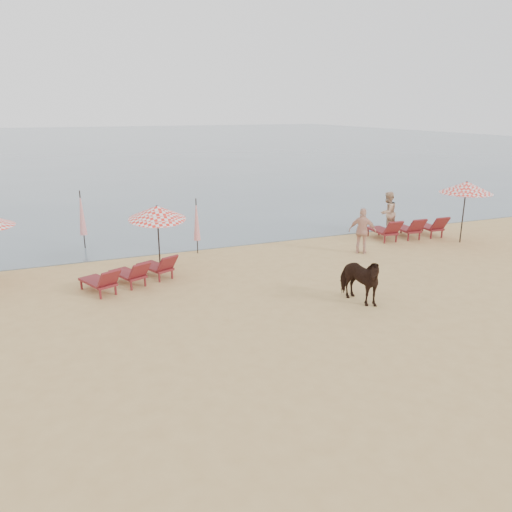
{
  "coord_description": "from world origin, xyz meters",
  "views": [
    {
      "loc": [
        -5.47,
        -8.47,
        5.44
      ],
      "look_at": [
        0.0,
        5.0,
        1.1
      ],
      "focal_mm": 35.0,
      "sensor_mm": 36.0,
      "label": 1
    }
  ],
  "objects_px": {
    "umbrella_open_right": "(466,187)",
    "beachgoer_right_a": "(388,213)",
    "lounger_cluster_left": "(131,273)",
    "beachgoer_right_b": "(362,231)",
    "umbrella_closed_left": "(82,213)",
    "umbrella_open_left_b": "(157,213)",
    "cow": "(358,279)",
    "lounger_cluster_right": "(409,228)",
    "umbrella_closed_right": "(197,220)"
  },
  "relations": [
    {
      "from": "umbrella_open_left_b",
      "to": "beachgoer_right_a",
      "type": "height_order",
      "value": "umbrella_open_left_b"
    },
    {
      "from": "lounger_cluster_right",
      "to": "cow",
      "type": "relative_size",
      "value": 1.85
    },
    {
      "from": "umbrella_closed_right",
      "to": "beachgoer_right_b",
      "type": "bearing_deg",
      "value": -22.13
    },
    {
      "from": "beachgoer_right_b",
      "to": "umbrella_open_right",
      "type": "bearing_deg",
      "value": -143.07
    },
    {
      "from": "umbrella_open_left_b",
      "to": "beachgoer_right_b",
      "type": "distance_m",
      "value": 7.84
    },
    {
      "from": "umbrella_closed_left",
      "to": "lounger_cluster_left",
      "type": "bearing_deg",
      "value": -78.19
    },
    {
      "from": "lounger_cluster_left",
      "to": "umbrella_open_right",
      "type": "xyz_separation_m",
      "value": [
        13.6,
        0.19,
        1.91
      ]
    },
    {
      "from": "lounger_cluster_right",
      "to": "umbrella_closed_left",
      "type": "height_order",
      "value": "umbrella_closed_left"
    },
    {
      "from": "umbrella_closed_right",
      "to": "umbrella_open_left_b",
      "type": "bearing_deg",
      "value": -135.14
    },
    {
      "from": "umbrella_closed_right",
      "to": "cow",
      "type": "distance_m",
      "value": 7.32
    },
    {
      "from": "umbrella_closed_left",
      "to": "cow",
      "type": "bearing_deg",
      "value": -52.61
    },
    {
      "from": "lounger_cluster_left",
      "to": "beachgoer_right_b",
      "type": "height_order",
      "value": "beachgoer_right_b"
    },
    {
      "from": "lounger_cluster_left",
      "to": "umbrella_open_right",
      "type": "distance_m",
      "value": 13.73
    },
    {
      "from": "umbrella_closed_left",
      "to": "umbrella_closed_right",
      "type": "bearing_deg",
      "value": -30.43
    },
    {
      "from": "lounger_cluster_left",
      "to": "umbrella_closed_left",
      "type": "xyz_separation_m",
      "value": [
        -1.07,
        5.13,
        1.03
      ]
    },
    {
      "from": "beachgoer_right_a",
      "to": "lounger_cluster_right",
      "type": "bearing_deg",
      "value": 84.4
    },
    {
      "from": "umbrella_open_left_b",
      "to": "umbrella_closed_right",
      "type": "relative_size",
      "value": 1.13
    },
    {
      "from": "umbrella_open_left_b",
      "to": "cow",
      "type": "xyz_separation_m",
      "value": [
        4.73,
        -4.87,
        -1.39
      ]
    },
    {
      "from": "umbrella_open_left_b",
      "to": "umbrella_closed_right",
      "type": "xyz_separation_m",
      "value": [
        1.83,
        1.82,
        -0.77
      ]
    },
    {
      "from": "lounger_cluster_right",
      "to": "beachgoer_right_b",
      "type": "relative_size",
      "value": 1.75
    },
    {
      "from": "lounger_cluster_left",
      "to": "lounger_cluster_right",
      "type": "relative_size",
      "value": 1.01
    },
    {
      "from": "lounger_cluster_right",
      "to": "umbrella_open_right",
      "type": "relative_size",
      "value": 1.2
    },
    {
      "from": "cow",
      "to": "beachgoer_right_b",
      "type": "height_order",
      "value": "beachgoer_right_b"
    },
    {
      "from": "lounger_cluster_left",
      "to": "umbrella_open_left_b",
      "type": "distance_m",
      "value": 2.23
    },
    {
      "from": "lounger_cluster_left",
      "to": "umbrella_open_left_b",
      "type": "relative_size",
      "value": 1.29
    },
    {
      "from": "lounger_cluster_left",
      "to": "beachgoer_right_b",
      "type": "bearing_deg",
      "value": -20.92
    },
    {
      "from": "umbrella_open_right",
      "to": "lounger_cluster_right",
      "type": "bearing_deg",
      "value": 141.87
    },
    {
      "from": "lounger_cluster_left",
      "to": "umbrella_closed_left",
      "type": "distance_m",
      "value": 5.34
    },
    {
      "from": "umbrella_open_right",
      "to": "beachgoer_right_a",
      "type": "relative_size",
      "value": 1.37
    },
    {
      "from": "umbrella_closed_left",
      "to": "beachgoer_right_b",
      "type": "xyz_separation_m",
      "value": [
        9.91,
        -4.76,
        -0.55
      ]
    },
    {
      "from": "lounger_cluster_right",
      "to": "umbrella_open_left_b",
      "type": "relative_size",
      "value": 1.28
    },
    {
      "from": "umbrella_open_right",
      "to": "cow",
      "type": "distance_m",
      "value": 8.93
    },
    {
      "from": "umbrella_closed_left",
      "to": "cow",
      "type": "xyz_separation_m",
      "value": [
        6.92,
        -9.05,
        -0.73
      ]
    },
    {
      "from": "beachgoer_right_a",
      "to": "umbrella_closed_right",
      "type": "bearing_deg",
      "value": -22.09
    },
    {
      "from": "cow",
      "to": "lounger_cluster_right",
      "type": "bearing_deg",
      "value": 27.15
    },
    {
      "from": "umbrella_closed_right",
      "to": "cow",
      "type": "relative_size",
      "value": 1.29
    },
    {
      "from": "umbrella_closed_right",
      "to": "cow",
      "type": "xyz_separation_m",
      "value": [
        2.9,
        -6.69,
        -0.62
      ]
    },
    {
      "from": "umbrella_open_left_b",
      "to": "beachgoer_right_b",
      "type": "relative_size",
      "value": 1.37
    },
    {
      "from": "lounger_cluster_left",
      "to": "cow",
      "type": "xyz_separation_m",
      "value": [
        5.84,
        -3.92,
        0.29
      ]
    },
    {
      "from": "beachgoer_right_a",
      "to": "lounger_cluster_left",
      "type": "bearing_deg",
      "value": -8.62
    },
    {
      "from": "beachgoer_right_a",
      "to": "beachgoer_right_b",
      "type": "distance_m",
      "value": 3.69
    },
    {
      "from": "umbrella_open_left_b",
      "to": "umbrella_open_right",
      "type": "relative_size",
      "value": 0.94
    },
    {
      "from": "cow",
      "to": "lounger_cluster_left",
      "type": "bearing_deg",
      "value": 131.55
    },
    {
      "from": "lounger_cluster_right",
      "to": "umbrella_closed_left",
      "type": "relative_size",
      "value": 1.32
    },
    {
      "from": "lounger_cluster_left",
      "to": "beachgoer_right_a",
      "type": "height_order",
      "value": "beachgoer_right_a"
    },
    {
      "from": "umbrella_closed_left",
      "to": "beachgoer_right_a",
      "type": "height_order",
      "value": "umbrella_closed_left"
    },
    {
      "from": "umbrella_closed_right",
      "to": "cow",
      "type": "bearing_deg",
      "value": -66.54
    },
    {
      "from": "umbrella_closed_right",
      "to": "beachgoer_right_a",
      "type": "distance_m",
      "value": 8.77
    },
    {
      "from": "cow",
      "to": "umbrella_closed_right",
      "type": "bearing_deg",
      "value": 98.87
    },
    {
      "from": "beachgoer_right_a",
      "to": "beachgoer_right_b",
      "type": "xyz_separation_m",
      "value": [
        -2.86,
        -2.32,
        -0.05
      ]
    }
  ]
}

